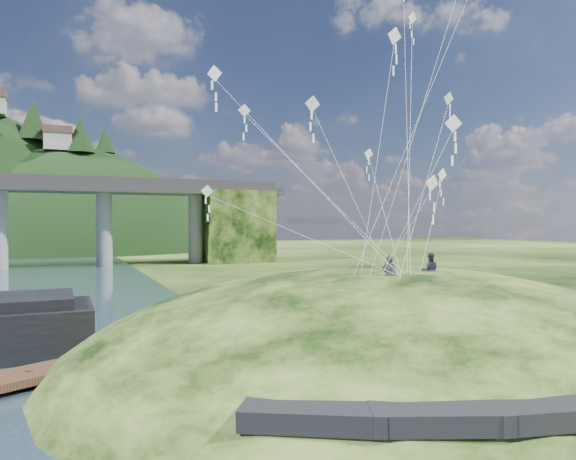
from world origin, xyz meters
name	(u,v)px	position (x,y,z in m)	size (l,w,h in m)	color
ground	(261,392)	(0.00, 0.00, 0.00)	(320.00, 320.00, 0.00)	black
grass_hill	(386,388)	(8.00, 2.00, -1.50)	(36.00, 32.00, 13.00)	black
wooden_dock	(94,361)	(-6.46, 6.51, 0.46)	(14.34, 8.27, 1.05)	#382116
kite_flyers	(417,253)	(8.50, 0.10, 5.87)	(4.08, 1.68, 1.92)	#272B34
kite_swarm	(373,75)	(8.24, 3.71, 15.75)	(17.78, 13.38, 18.38)	white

